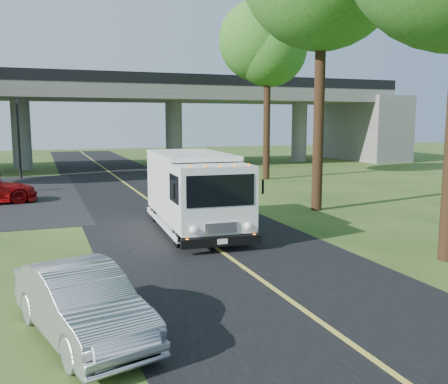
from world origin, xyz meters
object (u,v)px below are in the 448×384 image
traffic_signal (18,130)px  silver_sedan (82,303)px  step_van (195,189)px  tree_right_far (272,48)px

traffic_signal → silver_sedan: (1.75, -26.63, -2.56)m
step_van → traffic_signal: bearing=110.5°
silver_sedan → step_van: bearing=44.0°
tree_right_far → step_van: (-9.10, -12.99, -6.85)m
tree_right_far → silver_sedan: bearing=-123.3°
traffic_signal → tree_right_far: size_ratio=0.47×
traffic_signal → step_van: (6.11, -19.15, -1.74)m
tree_right_far → step_van: bearing=-125.0°
silver_sedan → tree_right_far: bearing=40.9°
silver_sedan → traffic_signal: bearing=78.0°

